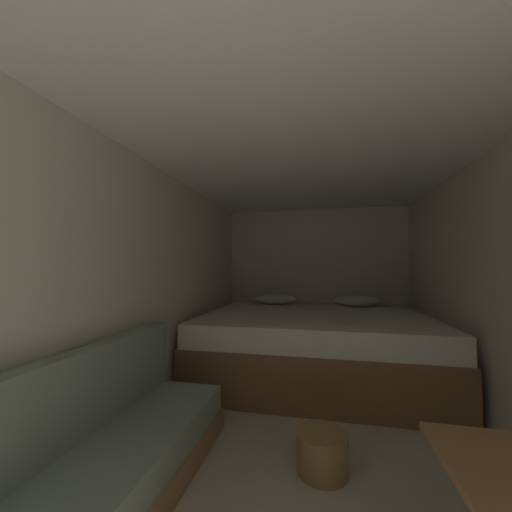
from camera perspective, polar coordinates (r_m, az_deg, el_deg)
The scene contains 7 objects.
ground_plane at distance 2.54m, azimuth 10.47°, elevation -31.81°, with size 6.71×6.71×0.00m, color #B2A893.
wall_back at distance 4.60m, azimuth 11.27°, elevation -4.54°, with size 2.72×0.05×2.13m, color beige.
wall_left at distance 2.63m, azimuth -20.41°, elevation -6.22°, with size 0.05×4.71×2.13m, color beige.
ceiling_slab at distance 2.39m, azimuth 10.08°, elevation 20.03°, with size 2.72×4.71×0.05m, color white.
bed at distance 3.66m, azimuth 11.08°, elevation -16.23°, with size 2.50×1.96×0.87m.
sofa_left at distance 1.94m, azimuth -30.69°, elevation -33.13°, with size 0.61×2.12×0.80m.
wicker_basket at distance 2.24m, azimuth 12.57°, elevation -32.72°, with size 0.32×0.32×0.24m.
Camera 1 is at (0.08, -0.47, 1.26)m, focal length 20.93 mm.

